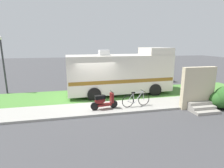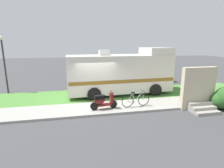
% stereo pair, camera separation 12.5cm
% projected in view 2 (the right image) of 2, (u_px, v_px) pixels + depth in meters
% --- Properties ---
extents(ground_plane, '(80.00, 80.00, 0.00)m').
position_uv_depth(ground_plane, '(97.00, 103.00, 11.21)').
color(ground_plane, '#424244').
extents(sidewalk, '(24.00, 2.00, 0.12)m').
position_uv_depth(sidewalk, '(100.00, 108.00, 10.05)').
color(sidewalk, '#9E9B93').
rests_on(sidewalk, ground).
extents(grass_strip, '(24.00, 3.40, 0.08)m').
position_uv_depth(grass_strip, '(95.00, 95.00, 12.63)').
color(grass_strip, '#4C8438').
rests_on(grass_strip, ground).
extents(motorhome_rv, '(7.50, 2.78, 3.37)m').
position_uv_depth(motorhome_rv, '(121.00, 73.00, 12.81)').
color(motorhome_rv, silver).
rests_on(motorhome_rv, ground).
extents(scooter, '(1.54, 0.53, 0.97)m').
position_uv_depth(scooter, '(103.00, 101.00, 9.68)').
color(scooter, black).
rests_on(scooter, ground).
extents(bicycle, '(1.72, 0.52, 0.91)m').
position_uv_depth(bicycle, '(136.00, 100.00, 10.10)').
color(bicycle, black).
rests_on(bicycle, ground).
extents(pickup_truck_near, '(5.17, 2.39, 1.79)m').
position_uv_depth(pickup_truck_near, '(146.00, 72.00, 17.52)').
color(pickup_truck_near, maroon).
rests_on(pickup_truck_near, ground).
extents(porch_steps, '(2.00, 1.26, 2.40)m').
position_uv_depth(porch_steps, '(199.00, 93.00, 9.89)').
color(porch_steps, '#9E998E').
rests_on(porch_steps, ground).
extents(bottle_green, '(0.08, 0.08, 0.27)m').
position_uv_depth(bottle_green, '(184.00, 98.00, 11.47)').
color(bottle_green, navy).
rests_on(bottle_green, ground).
extents(street_lamp_post, '(0.28, 0.28, 4.20)m').
position_uv_depth(street_lamp_post, '(4.00, 59.00, 12.82)').
color(street_lamp_post, '#333338').
rests_on(street_lamp_post, ground).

